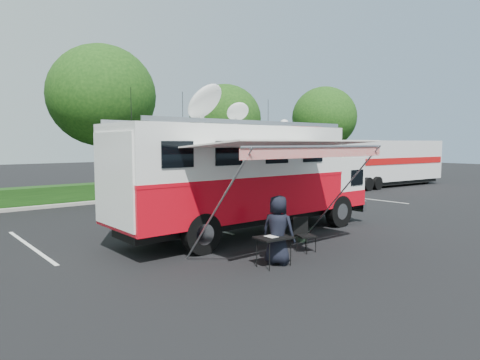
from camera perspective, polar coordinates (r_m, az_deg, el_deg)
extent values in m
plane|color=black|center=(15.38, 1.20, -7.20)|extent=(120.00, 120.00, 0.00)
cube|color=#9E998E|center=(26.49, -7.88, -1.93)|extent=(60.00, 0.35, 0.15)
cube|color=black|center=(27.21, -8.89, -0.86)|extent=(60.00, 1.20, 1.00)
cylinder|color=black|center=(26.29, -17.71, 2.91)|extent=(0.44, 0.44, 4.80)
ellipsoid|color=#14380F|center=(26.41, -17.92, 10.64)|extent=(6.14, 6.14, 5.84)
cylinder|color=black|center=(30.82, -1.97, 2.68)|extent=(0.44, 0.44, 4.00)
ellipsoid|color=#14380F|center=(30.84, -1.99, 8.18)|extent=(5.12, 5.12, 4.86)
cylinder|color=black|center=(38.54, 11.09, 3.35)|extent=(0.44, 0.44, 4.40)
ellipsoid|color=#14380F|center=(38.59, 11.18, 8.19)|extent=(5.63, 5.63, 5.35)
cube|color=silver|center=(15.10, -26.19, -7.93)|extent=(0.12, 5.50, 0.01)
cube|color=silver|center=(17.44, -6.56, -5.76)|extent=(0.12, 5.50, 0.01)
cube|color=silver|center=(21.26, 7.13, -3.82)|extent=(0.12, 5.50, 0.01)
cube|color=silver|center=(25.93, 16.25, -2.39)|extent=(0.12, 5.50, 0.01)
cube|color=black|center=(15.26, 1.20, -4.96)|extent=(9.52, 1.55, 0.33)
cylinder|color=black|center=(17.00, 13.03, -4.06)|extent=(1.22, 0.35, 1.22)
cylinder|color=black|center=(18.56, 7.03, -3.21)|extent=(1.22, 0.35, 1.22)
cylinder|color=black|center=(12.58, -5.14, -7.13)|extent=(1.22, 0.35, 1.22)
cylinder|color=black|center=(14.62, -10.59, -5.49)|extent=(1.22, 0.35, 1.22)
cube|color=silver|center=(18.90, 12.84, -2.98)|extent=(0.22, 2.77, 0.44)
cube|color=white|center=(18.13, 11.31, 0.06)|extent=(1.55, 2.77, 1.88)
cube|color=red|center=(18.20, 11.28, -2.03)|extent=(1.57, 2.79, 0.61)
cube|color=black|center=(18.67, 12.72, 1.19)|extent=(0.13, 2.47, 0.78)
cube|color=red|center=(14.65, -1.08, -2.09)|extent=(8.42, 2.77, 1.33)
cube|color=red|center=(14.58, -1.09, 0.50)|extent=(8.44, 2.79, 0.11)
cube|color=white|center=(14.54, -1.09, 3.76)|extent=(8.42, 2.77, 1.55)
cube|color=silver|center=(14.54, -1.10, 6.99)|extent=(8.42, 2.77, 0.09)
cube|color=#CC0505|center=(17.15, 8.86, 7.15)|extent=(0.61, 1.05, 0.18)
sphere|color=white|center=(17.83, 5.93, 7.45)|extent=(0.38, 0.38, 0.38)
ellipsoid|color=silver|center=(13.73, -4.71, 10.38)|extent=(1.33, 1.33, 0.40)
ellipsoid|color=silver|center=(15.02, -0.30, 9.09)|extent=(0.78, 0.78, 0.22)
cylinder|color=black|center=(13.12, -14.32, 9.53)|extent=(0.02, 0.02, 1.11)
cylinder|color=black|center=(13.98, -7.66, 9.35)|extent=(0.02, 0.02, 1.11)
cylinder|color=black|center=(16.29, 3.77, 8.76)|extent=(0.02, 0.02, 1.11)
cube|color=silver|center=(12.37, 5.99, 4.80)|extent=(5.54, 2.65, 0.23)
cube|color=red|center=(11.50, 10.66, 3.74)|extent=(5.54, 0.04, 0.31)
cylinder|color=#B2B2B7|center=(11.48, 10.75, 4.40)|extent=(5.54, 0.07, 0.07)
cylinder|color=#B2B2B7|center=(10.78, -3.22, -3.90)|extent=(0.05, 2.85, 3.19)
cylinder|color=#B2B2B7|center=(14.33, 13.20, -1.81)|extent=(0.05, 2.85, 3.19)
imported|color=black|center=(11.73, 5.06, -11.09)|extent=(0.91, 1.07, 1.86)
cube|color=black|center=(11.33, 4.54, -7.65)|extent=(1.01, 0.77, 0.04)
cylinder|color=black|center=(10.99, 3.96, -10.11)|extent=(0.02, 0.02, 0.77)
cylinder|color=black|center=(11.33, 2.24, -9.64)|extent=(0.02, 0.02, 0.77)
cylinder|color=black|center=(11.52, 6.77, -9.43)|extent=(0.02, 0.02, 0.77)
cylinder|color=black|center=(11.85, 5.05, -9.01)|extent=(0.02, 0.02, 0.77)
cube|color=silver|center=(11.32, 4.18, -7.52)|extent=(0.24, 0.33, 0.01)
cube|color=black|center=(12.94, 8.84, -7.38)|extent=(0.64, 0.64, 0.04)
cube|color=black|center=(13.05, 8.06, -6.06)|extent=(0.46, 0.24, 0.54)
cylinder|color=black|center=(12.73, 8.90, -8.72)|extent=(0.02, 0.02, 0.49)
cylinder|color=black|center=(12.98, 7.60, -8.43)|extent=(0.02, 0.02, 0.49)
cylinder|color=black|center=(13.02, 10.05, -8.43)|extent=(0.02, 0.02, 0.49)
cylinder|color=black|center=(13.26, 8.76, -8.16)|extent=(0.02, 0.02, 0.49)
cylinder|color=black|center=(14.37, 7.98, -6.64)|extent=(0.47, 0.47, 0.73)
cylinder|color=black|center=(14.29, 8.00, -5.13)|extent=(0.51, 0.51, 0.04)
cube|color=silver|center=(33.60, 18.82, 2.49)|extent=(11.20, 3.32, 2.94)
cube|color=#B20C0C|center=(33.01, 20.55, 2.39)|extent=(10.44, 1.02, 0.46)
cube|color=black|center=(33.70, 18.74, -0.25)|extent=(10.26, 2.96, 0.28)
cylinder|color=black|center=(30.06, 16.72, -0.54)|extent=(0.92, 0.28, 0.92)
cylinder|color=black|center=(31.22, 13.62, -0.27)|extent=(0.92, 0.28, 0.92)
cylinder|color=black|center=(30.98, 17.85, -0.41)|extent=(0.92, 0.28, 0.92)
cylinder|color=black|center=(32.11, 14.80, -0.15)|extent=(0.92, 0.28, 0.92)
cylinder|color=black|center=(36.81, 23.47, 0.24)|extent=(0.92, 0.28, 0.92)
cylinder|color=black|center=(37.76, 20.73, 0.44)|extent=(0.92, 0.28, 0.92)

